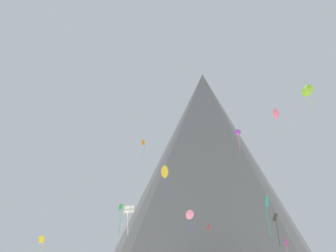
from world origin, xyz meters
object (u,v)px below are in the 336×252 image
(kite_teal_low, at_px, (267,206))
(kite_gold_mid, at_px, (165,172))
(kite_violet_mid, at_px, (238,133))
(kite_yellow_low, at_px, (41,245))
(kite_rainbow_high, at_px, (276,113))
(kite_magenta_low, at_px, (287,247))
(kite_pink_low, at_px, (190,215))
(kite_red_low, at_px, (208,227))
(kite_green_low, at_px, (121,212))
(kite_orange_high, at_px, (143,144))
(kite_white_low, at_px, (129,210))
(rock_massif, at_px, (205,166))
(kite_black_low, at_px, (276,221))
(kite_lime_mid, at_px, (306,90))

(kite_teal_low, height_order, kite_gold_mid, kite_gold_mid)
(kite_violet_mid, xyz_separation_m, kite_yellow_low, (-34.79, 4.03, -17.87))
(kite_gold_mid, height_order, kite_rainbow_high, kite_rainbow_high)
(kite_rainbow_high, bearing_deg, kite_magenta_low, 36.75)
(kite_pink_low, bearing_deg, kite_magenta_low, 8.16)
(kite_red_low, relative_size, kite_yellow_low, 0.20)
(kite_violet_mid, distance_m, kite_green_low, 24.71)
(kite_magenta_low, xyz_separation_m, kite_pink_low, (-19.77, -19.03, 4.98))
(kite_orange_high, bearing_deg, kite_yellow_low, -125.38)
(kite_rainbow_high, distance_m, kite_white_low, 30.35)
(kite_orange_high, distance_m, kite_pink_low, 23.33)
(kite_teal_low, distance_m, kite_rainbow_high, 18.12)
(kite_violet_mid, bearing_deg, kite_green_low, -128.62)
(kite_green_low, bearing_deg, rock_massif, 158.87)
(kite_violet_mid, distance_m, kite_white_low, 22.44)
(rock_massif, distance_m, kite_magenta_low, 44.14)
(kite_green_low, distance_m, kite_white_low, 10.71)
(kite_pink_low, distance_m, kite_teal_low, 15.63)
(kite_magenta_low, distance_m, kite_rainbow_high, 32.36)
(kite_magenta_low, height_order, kite_teal_low, kite_teal_low)
(kite_violet_mid, bearing_deg, rock_massif, 158.80)
(kite_red_low, xyz_separation_m, kite_yellow_low, (-29.06, -21.40, -4.27))
(rock_massif, xyz_separation_m, kite_magenta_low, (17.06, -31.17, -26.18))
(kite_magenta_low, relative_size, kite_yellow_low, 0.91)
(rock_massif, relative_size, kite_yellow_low, 16.27)
(kite_violet_mid, height_order, kite_green_low, kite_violet_mid)
(kite_gold_mid, bearing_deg, kite_yellow_low, 42.73)
(kite_yellow_low, bearing_deg, kite_gold_mid, 16.06)
(kite_violet_mid, distance_m, kite_black_low, 18.23)
(kite_green_low, bearing_deg, kite_violet_mid, 73.59)
(kite_red_low, bearing_deg, kite_teal_low, 25.48)
(rock_massif, height_order, kite_orange_high, rock_massif)
(kite_green_low, bearing_deg, kite_red_low, 139.25)
(kite_green_low, relative_size, kite_yellow_low, 0.99)
(kite_black_low, distance_m, kite_yellow_low, 41.94)
(kite_violet_mid, relative_size, kite_green_low, 0.69)
(rock_massif, height_order, kite_black_low, rock_massif)
(rock_massif, distance_m, kite_violet_mid, 57.02)
(kite_gold_mid, height_order, kite_green_low, kite_gold_mid)
(kite_magenta_low, height_order, kite_black_low, kite_black_low)
(kite_green_low, bearing_deg, kite_teal_low, 64.87)
(kite_red_low, height_order, kite_lime_mid, kite_lime_mid)
(kite_magenta_low, distance_m, kite_red_low, 17.23)
(kite_white_low, bearing_deg, kite_gold_mid, 93.50)
(kite_orange_high, relative_size, kite_lime_mid, 1.04)
(kite_magenta_low, distance_m, kite_white_low, 41.86)
(kite_violet_mid, bearing_deg, kite_black_low, 119.59)
(kite_green_low, height_order, kite_white_low, kite_green_low)
(kite_orange_high, xyz_separation_m, kite_gold_mid, (7.04, -15.51, -10.22))
(kite_orange_high, height_order, kite_lime_mid, kite_orange_high)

